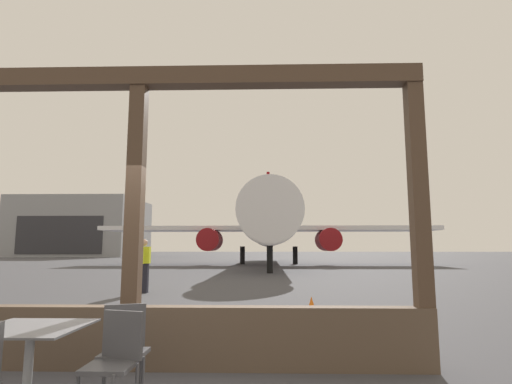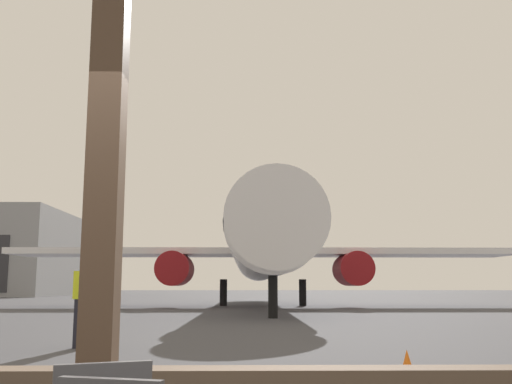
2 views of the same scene
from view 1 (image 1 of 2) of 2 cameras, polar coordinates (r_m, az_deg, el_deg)
The scene contains 9 objects.
ground_plane at distance 45.19m, azimuth -0.62°, elevation -9.67°, with size 220.00×220.00×0.00m, color #424247.
window_frame at distance 5.41m, azimuth -16.89°, elevation -9.14°, with size 7.40×0.24×3.82m.
dining_table at distance 4.50m, azimuth -29.20°, elevation -19.48°, with size 0.92×0.92×0.74m.
cafe_chair_window_left at distance 4.05m, azimuth -19.08°, elevation -20.71°, with size 0.47×0.47×0.89m.
cafe_chair_window_right at distance 4.40m, azimuth -17.96°, elevation -19.52°, with size 0.49×0.49×0.90m.
airplane at distance 35.68m, azimuth 1.80°, elevation -4.66°, with size 29.22×30.84×10.30m.
ground_crew_worker at distance 14.09m, azimuth -15.46°, elevation -9.81°, with size 0.40×0.57×1.74m.
traffic_cone at distance 7.96m, azimuth 7.80°, elevation -16.39°, with size 0.36×0.36×0.56m.
distant_hangar at distance 77.74m, azimuth -23.05°, elevation -4.65°, with size 19.50×16.33×9.86m.
Camera 1 is at (1.69, -5.13, 1.46)m, focal length 28.57 mm.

